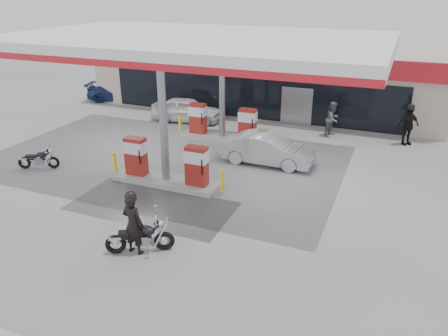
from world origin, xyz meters
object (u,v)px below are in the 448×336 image
object	(u,v)px
pump_island_near	(166,167)
biker_main	(133,224)
pump_island_far	(222,126)
parked_car_left	(119,92)
biker_walking	(408,126)
parked_motorcycle	(39,160)
sedan_white	(187,110)
main_motorcycle	(141,238)
attendant	(333,119)
hatchback_silver	(267,149)

from	to	relation	value
pump_island_near	biker_main	xyz separation A→B (m)	(1.60, -4.80, 0.26)
pump_island_far	biker_main	world-z (taller)	biker_main
parked_car_left	biker_walking	size ratio (longest dim) A/B	2.17
parked_motorcycle	sedan_white	world-z (taller)	sedan_white
pump_island_far	main_motorcycle	distance (m)	10.85
pump_island_far	parked_motorcycle	xyz separation A→B (m)	(-5.96, -6.78, -0.30)
attendant	sedan_white	bearing A→B (deg)	113.98
main_motorcycle	parked_motorcycle	xyz separation A→B (m)	(-7.73, 3.92, -0.06)
parked_motorcycle	biker_walking	xyz separation A→B (m)	(14.96, 9.56, 0.59)
biker_walking	sedan_white	bearing A→B (deg)	147.61
biker_main	sedan_white	distance (m)	13.85
pump_island_far	biker_walking	bearing A→B (deg)	17.19
parked_motorcycle	attendant	size ratio (longest dim) A/B	0.92
pump_island_near	attendant	distance (m)	10.22
pump_island_far	attendant	size ratio (longest dim) A/B	2.76
pump_island_far	attendant	world-z (taller)	attendant
hatchback_silver	pump_island_near	bearing A→B (deg)	138.27
sedan_white	biker_walking	world-z (taller)	biker_walking
main_motorcycle	parked_motorcycle	distance (m)	8.67
pump_island_near	pump_island_far	size ratio (longest dim) A/B	1.00
attendant	hatchback_silver	size ratio (longest dim) A/B	0.44
biker_main	parked_motorcycle	distance (m)	8.58
pump_island_near	main_motorcycle	bearing A→B (deg)	-69.40
pump_island_far	hatchback_silver	world-z (taller)	pump_island_far
pump_island_far	main_motorcycle	xyz separation A→B (m)	(1.77, -10.70, -0.23)
parked_car_left	hatchback_silver	bearing A→B (deg)	-134.40
pump_island_near	parked_motorcycle	xyz separation A→B (m)	(-5.96, -0.78, -0.30)
pump_island_far	parked_motorcycle	distance (m)	9.04
main_motorcycle	attendant	world-z (taller)	attendant
pump_island_far	biker_main	xyz separation A→B (m)	(1.60, -10.80, 0.26)
main_motorcycle	sedan_white	world-z (taller)	sedan_white
biker_main	attendant	world-z (taller)	biker_main
pump_island_far	parked_car_left	xyz separation A→B (m)	(-9.83, 4.81, -0.08)
sedan_white	biker_walking	distance (m)	12.20
pump_island_near	biker_walking	distance (m)	12.58
pump_island_near	pump_island_far	bearing A→B (deg)	90.00
parked_car_left	sedan_white	bearing A→B (deg)	-126.86
biker_main	biker_walking	xyz separation A→B (m)	(7.40, 13.58, 0.03)
sedan_white	parked_car_left	xyz separation A→B (m)	(-6.64, 2.61, -0.08)
sedan_white	pump_island_far	bearing A→B (deg)	-132.73
pump_island_far	attendant	bearing A→B (deg)	27.75
biker_main	parked_car_left	world-z (taller)	biker_main
pump_island_far	hatchback_silver	xyz separation A→B (m)	(3.19, -2.40, -0.02)
attendant	hatchback_silver	distance (m)	5.57
biker_main	biker_walking	distance (m)	15.47
parked_car_left	attendant	bearing A→B (deg)	-113.14
biker_main	sedan_white	world-z (taller)	biker_main
biker_main	biker_walking	bearing A→B (deg)	-114.08
parked_car_left	biker_walking	distance (m)	18.94
pump_island_far	parked_car_left	distance (m)	10.94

